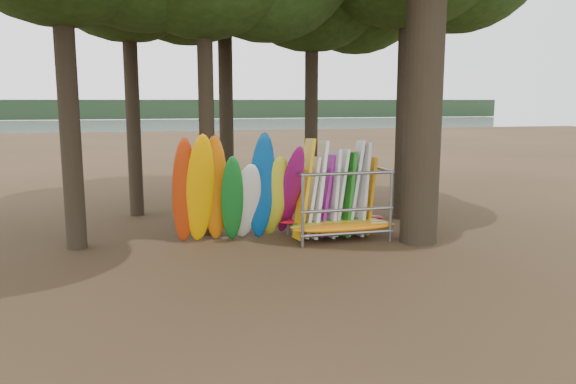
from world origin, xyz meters
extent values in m
plane|color=#47331E|center=(0.00, 0.00, 0.00)|extent=(120.00, 120.00, 0.00)
plane|color=gray|center=(0.00, 60.00, 0.00)|extent=(160.00, 160.00, 0.00)
cube|color=black|center=(0.00, 110.00, 2.00)|extent=(160.00, 4.00, 4.00)
cylinder|color=black|center=(-4.90, 2.28, 5.34)|extent=(0.53, 0.53, 10.68)
cylinder|color=black|center=(-3.39, 6.40, 5.40)|extent=(0.47, 0.47, 10.80)
cylinder|color=black|center=(-0.04, 8.00, 6.57)|extent=(0.53, 0.53, 13.13)
cylinder|color=black|center=(2.86, 6.58, 5.25)|extent=(0.48, 0.48, 10.50)
cylinder|color=black|center=(-1.33, 2.96, 5.22)|extent=(0.44, 0.44, 10.44)
cylinder|color=black|center=(5.09, 3.66, 5.73)|extent=(0.48, 0.48, 11.45)
ellipsoid|color=#BC320D|center=(-2.10, 1.79, 1.48)|extent=(0.68, 1.26, 3.06)
ellipsoid|color=#FFAE00|center=(-1.68, 1.67, 1.52)|extent=(0.86, 1.47, 3.14)
ellipsoid|color=orange|center=(-1.26, 1.84, 1.50)|extent=(0.80, 1.31, 3.09)
ellipsoid|color=#146C24|center=(-0.85, 1.58, 1.24)|extent=(0.75, 1.50, 2.60)
ellipsoid|color=silver|center=(-0.43, 1.78, 1.12)|extent=(0.85, 1.53, 2.38)
ellipsoid|color=#0B4FA3|center=(-0.01, 1.72, 1.53)|extent=(0.73, 1.34, 3.15)
ellipsoid|color=#CBD22C|center=(0.41, 1.91, 1.21)|extent=(0.83, 1.50, 2.56)
ellipsoid|color=#861161|center=(0.83, 1.84, 1.35)|extent=(0.66, 2.10, 2.87)
ellipsoid|color=orange|center=(2.18, 1.06, 0.42)|extent=(3.01, 0.55, 0.24)
ellipsoid|color=gold|center=(2.18, 1.42, 0.42)|extent=(2.94, 0.55, 0.24)
ellipsoid|color=#186E1C|center=(2.18, 1.73, 0.42)|extent=(2.64, 0.55, 0.24)
ellipsoid|color=#B40D1C|center=(2.18, 2.09, 0.42)|extent=(3.20, 0.55, 0.24)
cube|color=#EDAD0C|center=(1.20, 1.73, 1.42)|extent=(0.60, 0.83, 2.85)
cube|color=white|center=(1.42, 1.84, 1.16)|extent=(0.54, 0.78, 2.33)
cube|color=white|center=(1.64, 1.72, 1.38)|extent=(0.47, 0.79, 2.78)
cube|color=#94188A|center=(1.85, 1.91, 1.18)|extent=(0.55, 0.80, 2.37)
cube|color=silver|center=(2.07, 1.74, 1.24)|extent=(0.35, 0.78, 2.51)
cube|color=silver|center=(2.29, 1.90, 1.26)|extent=(0.55, 0.80, 2.52)
cube|color=#1D7419|center=(2.50, 1.75, 1.21)|extent=(0.41, 0.79, 2.44)
cube|color=silver|center=(2.72, 1.83, 1.37)|extent=(0.59, 0.76, 2.76)
cube|color=silver|center=(2.94, 1.74, 1.34)|extent=(0.42, 0.81, 2.71)
cube|color=orange|center=(3.16, 1.83, 1.12)|extent=(0.42, 0.78, 2.27)
camera|label=1|loc=(-3.08, -13.12, 3.87)|focal=35.00mm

